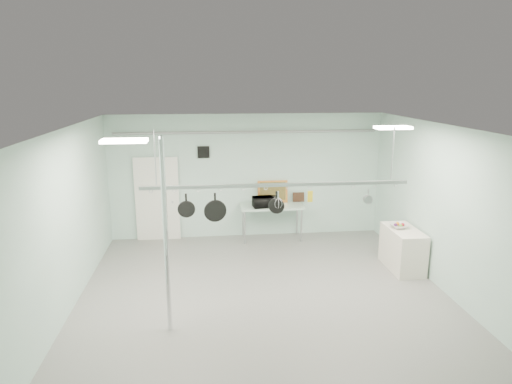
{
  "coord_description": "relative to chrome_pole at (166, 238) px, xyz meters",
  "views": [
    {
      "loc": [
        -1.04,
        -7.5,
        4.0
      ],
      "look_at": [
        -0.1,
        1.0,
        1.91
      ],
      "focal_mm": 32.0,
      "sensor_mm": 36.0,
      "label": 1
    }
  ],
  "objects": [
    {
      "name": "conduit_pipe",
      "position": [
        1.7,
        4.5,
        1.15
      ],
      "size": [
        6.6,
        0.07,
        0.07
      ],
      "primitive_type": "cylinder",
      "rotation": [
        0.0,
        1.57,
        0.0
      ],
      "color": "gray",
      "rests_on": "back_wall"
    },
    {
      "name": "wall_vent",
      "position": [
        0.6,
        4.57,
        0.65
      ],
      "size": [
        0.3,
        0.04,
        0.3
      ],
      "primitive_type": "cube",
      "color": "black",
      "rests_on": "back_wall"
    },
    {
      "name": "light_panel_left",
      "position": [
        -0.5,
        -0.2,
        1.56
      ],
      "size": [
        0.65,
        0.3,
        0.05
      ],
      "primitive_type": "cube",
      "color": "white",
      "rests_on": "ceiling"
    },
    {
      "name": "chrome_pole",
      "position": [
        0.0,
        0.0,
        0.0
      ],
      "size": [
        0.08,
        0.08,
        3.2
      ],
      "primitive_type": "cylinder",
      "color": "silver",
      "rests_on": "floor"
    },
    {
      "name": "skillet_right",
      "position": [
        1.89,
        0.9,
        0.29
      ],
      "size": [
        0.29,
        0.13,
        0.4
      ],
      "primitive_type": null,
      "rotation": [
        0.0,
        0.0,
        -0.25
      ],
      "color": "black",
      "rests_on": "pot_rack"
    },
    {
      "name": "skillet_mid",
      "position": [
        0.8,
        0.9,
        0.22
      ],
      "size": [
        0.4,
        0.11,
        0.54
      ],
      "primitive_type": null,
      "rotation": [
        0.0,
        0.0,
        0.14
      ],
      "color": "black",
      "rests_on": "pot_rack"
    },
    {
      "name": "floor",
      "position": [
        1.7,
        0.6,
        -1.6
      ],
      "size": [
        8.0,
        8.0,
        0.0
      ],
      "primitive_type": "plane",
      "color": "gray",
      "rests_on": "ground"
    },
    {
      "name": "right_wall",
      "position": [
        5.19,
        0.6,
        0.0
      ],
      "size": [
        0.02,
        8.0,
        3.2
      ],
      "primitive_type": "cube",
      "color": "silver",
      "rests_on": "floor"
    },
    {
      "name": "prep_table",
      "position": [
        2.3,
        4.2,
        -0.77
      ],
      "size": [
        1.6,
        0.7,
        0.91
      ],
      "color": "#A6C4B7",
      "rests_on": "floor"
    },
    {
      "name": "ceiling",
      "position": [
        1.7,
        0.6,
        1.59
      ],
      "size": [
        7.0,
        8.0,
        0.02
      ],
      "primitive_type": "cube",
      "color": "silver",
      "rests_on": "back_wall"
    },
    {
      "name": "microwave",
      "position": [
        2.05,
        4.07,
        -0.56
      ],
      "size": [
        0.52,
        0.39,
        0.27
      ],
      "primitive_type": "imported",
      "rotation": [
        0.0,
        0.0,
        3.26
      ],
      "color": "black",
      "rests_on": "prep_table"
    },
    {
      "name": "whisk",
      "position": [
        1.92,
        0.9,
        0.31
      ],
      "size": [
        0.2,
        0.2,
        0.35
      ],
      "primitive_type": null,
      "rotation": [
        0.0,
        0.0,
        -0.14
      ],
      "color": "silver",
      "rests_on": "pot_rack"
    },
    {
      "name": "grater",
      "position": [
        2.51,
        0.9,
        0.37
      ],
      "size": [
        0.09,
        0.02,
        0.22
      ],
      "primitive_type": null,
      "rotation": [
        0.0,
        0.0,
        0.04
      ],
      "color": "gold",
      "rests_on": "pot_rack"
    },
    {
      "name": "painting_large",
      "position": [
        2.36,
        4.5,
        -0.41
      ],
      "size": [
        0.78,
        0.14,
        0.58
      ],
      "primitive_type": "cube",
      "rotation": [
        -0.14,
        0.0,
        -0.01
      ],
      "color": "orange",
      "rests_on": "prep_table"
    },
    {
      "name": "fruit_cluster",
      "position": [
        4.77,
        2.1,
        -0.61
      ],
      "size": [
        0.24,
        0.24,
        0.09
      ],
      "primitive_type": null,
      "color": "#A90F1B",
      "rests_on": "fruit_bowl"
    },
    {
      "name": "fruit_bowl",
      "position": [
        4.77,
        2.1,
        -0.65
      ],
      "size": [
        0.41,
        0.41,
        0.09
      ],
      "primitive_type": "imported",
      "rotation": [
        0.0,
        0.0,
        0.12
      ],
      "color": "silver",
      "rests_on": "side_cabinet"
    },
    {
      "name": "back_wall",
      "position": [
        1.7,
        4.59,
        0.0
      ],
      "size": [
        7.0,
        0.02,
        3.2
      ],
      "primitive_type": "cube",
      "color": "silver",
      "rests_on": "floor"
    },
    {
      "name": "pot_rack",
      "position": [
        1.9,
        0.9,
        0.63
      ],
      "size": [
        4.8,
        0.06,
        1.0
      ],
      "color": "#B7B7BC",
      "rests_on": "ceiling"
    },
    {
      "name": "skillet_left",
      "position": [
        0.29,
        0.9,
        0.28
      ],
      "size": [
        0.3,
        0.07,
        0.42
      ],
      "primitive_type": null,
      "rotation": [
        0.0,
        0.0,
        0.02
      ],
      "color": "black",
      "rests_on": "pot_rack"
    },
    {
      "name": "side_cabinet",
      "position": [
        4.85,
        2.0,
        -1.15
      ],
      "size": [
        0.6,
        1.2,
        0.9
      ],
      "primitive_type": "cube",
      "color": "silver",
      "rests_on": "floor"
    },
    {
      "name": "saucepan",
      "position": [
        3.59,
        0.9,
        0.34
      ],
      "size": [
        0.17,
        0.12,
        0.29
      ],
      "primitive_type": null,
      "rotation": [
        0.0,
        0.0,
        -0.15
      ],
      "color": "#ABAAAF",
      "rests_on": "pot_rack"
    },
    {
      "name": "coffee_canister",
      "position": [
        2.32,
        4.17,
        -0.58
      ],
      "size": [
        0.22,
        0.22,
        0.23
      ],
      "primitive_type": "cylinder",
      "rotation": [
        0.0,
        0.0,
        -0.32
      ],
      "color": "white",
      "rests_on": "prep_table"
    },
    {
      "name": "door",
      "position": [
        -0.6,
        4.54,
        -0.55
      ],
      "size": [
        1.1,
        0.1,
        2.2
      ],
      "primitive_type": "cube",
      "color": "silver",
      "rests_on": "floor"
    },
    {
      "name": "light_panel_right",
      "position": [
        4.1,
        1.2,
        1.56
      ],
      "size": [
        0.65,
        0.3,
        0.05
      ],
      "primitive_type": "cube",
      "color": "white",
      "rests_on": "ceiling"
    },
    {
      "name": "painting_small",
      "position": [
        3.05,
        4.5,
        -0.57
      ],
      "size": [
        0.3,
        0.1,
        0.25
      ],
      "primitive_type": "cube",
      "rotation": [
        -0.17,
        0.0,
        -0.05
      ],
      "color": "#301C11",
      "rests_on": "prep_table"
    }
  ]
}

